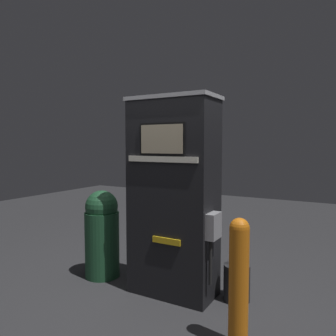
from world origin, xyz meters
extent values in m
plane|color=#2D2D30|center=(0.00, 0.00, 0.00)|extent=(14.00, 14.00, 0.00)
cube|color=black|center=(0.00, 0.24, 0.58)|extent=(0.89, 0.47, 1.16)
cube|color=black|center=(0.00, 0.24, 1.60)|extent=(0.89, 0.47, 0.89)
cube|color=#99999E|center=(0.00, 0.24, 2.07)|extent=(0.92, 0.50, 0.04)
cube|color=black|center=(0.00, -0.01, 1.65)|extent=(0.51, 0.01, 0.32)
cube|color=tan|center=(0.00, -0.01, 1.65)|extent=(0.47, 0.01, 0.28)
cube|color=silver|center=(0.00, -0.01, 1.45)|extent=(0.79, 0.02, 0.06)
cube|color=gold|center=(0.05, -0.01, 0.64)|extent=(0.31, 0.02, 0.06)
cube|color=#99999E|center=(0.49, 0.14, 0.81)|extent=(0.09, 0.21, 0.25)
cylinder|color=black|center=(0.49, 0.07, 0.47)|extent=(0.03, 0.03, 0.43)
cylinder|color=orange|center=(0.90, -0.36, 0.48)|extent=(0.15, 0.15, 0.96)
sphere|color=orange|center=(0.90, -0.36, 0.96)|extent=(0.15, 0.15, 0.15)
cylinder|color=#1E4C2D|center=(-0.96, 0.20, 0.39)|extent=(0.41, 0.41, 0.78)
sphere|color=#1E4C2D|center=(-0.96, 0.20, 0.85)|extent=(0.39, 0.39, 0.39)
cylinder|color=#262628|center=(0.65, 0.40, 0.19)|extent=(0.27, 0.27, 0.37)
cylinder|color=black|center=(0.69, 0.40, 0.59)|extent=(0.02, 0.12, 0.48)
camera|label=1|loc=(1.64, -2.77, 1.59)|focal=35.00mm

